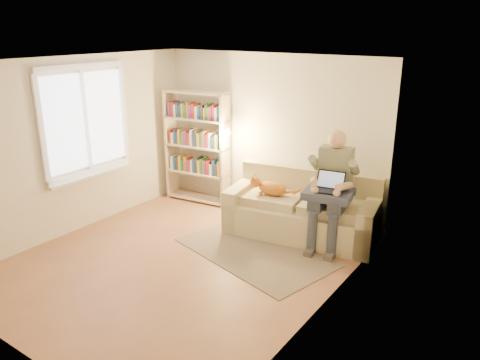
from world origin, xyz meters
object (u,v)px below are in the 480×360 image
Objects in this scene: sofa at (303,212)px; laptop at (334,187)px; cat at (267,187)px; bookshelf at (197,142)px; person at (332,183)px.

laptop is (0.56, -0.23, 0.59)m from sofa.
cat is 1.76m from bookshelf.
person is 1.00m from cat.
laptop is (0.09, -0.14, 0.01)m from person.
sofa is 5.40× the size of laptop.
sofa is 0.85m from laptop.
bookshelf is at bearing 165.75° from sofa.
cat is at bearing -165.20° from sofa.
laptop reaches higher than cat.
bookshelf is at bearing 156.86° from cat.
sofa is 1.19× the size of bookshelf.
laptop reaches higher than sofa.
person is 2.43× the size of cat.
sofa is at bearing 160.05° from person.
person is at bearing -12.76° from bookshelf.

